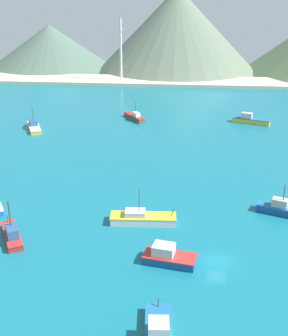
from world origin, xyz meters
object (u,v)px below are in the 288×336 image
Objects in this scene: fishing_boat_12 at (142,218)px; radio_tower at (121,51)px; fishing_boat_6 at (12,234)px; fishing_boat_11 at (159,330)px; fishing_boat_4 at (168,256)px; fishing_boat_3 at (34,126)px; fishing_boat_5 at (135,117)px; fishing_boat_8 at (285,210)px; fishing_boat_10 at (250,120)px.

radio_tower is at bearing 99.81° from fishing_boat_12.
fishing_boat_11 is at bearing -37.95° from fishing_boat_6.
fishing_boat_4 is 124.75m from radio_tower.
fishing_boat_3 is 1.17× the size of fishing_boat_5.
fishing_boat_8 is 1.19× the size of fishing_boat_11.
fishing_boat_11 is (-18.77, -29.57, -0.06)m from fishing_boat_8.
fishing_boat_8 reaches higher than fishing_boat_10.
fishing_boat_3 is 27.77m from fishing_boat_5.
fishing_boat_10 is at bearing -1.27° from fishing_boat_5.
radio_tower is (-23.44, 135.96, 11.35)m from fishing_boat_11.
fishing_boat_11 is at bearing -81.68° from fishing_boat_5.
fishing_boat_6 is at bearing -159.69° from fishing_boat_12.
fishing_boat_12 is at bearing -80.19° from radio_tower.
fishing_boat_8 is at bearing 57.60° from fishing_boat_11.
fishing_boat_10 is 69.10m from radio_tower.
fishing_boat_4 is at bearing -105.58° from fishing_boat_10.
fishing_boat_3 is 1.26× the size of fishing_boat_11.
fishing_boat_5 is 59.72m from fishing_boat_12.
fishing_boat_12 is at bearing -167.91° from fishing_boat_8.
fishing_boat_10 is (0.86, 53.54, 0.07)m from fishing_boat_8.
fishing_boat_11 is at bearing -80.22° from radio_tower.
fishing_boat_8 is 0.92× the size of fishing_boat_12.
fishing_boat_12 reaches higher than fishing_boat_5.
fishing_boat_3 reaches higher than fishing_boat_12.
radio_tower reaches higher than fishing_boat_5.
radio_tower is at bearing 77.66° from fishing_boat_3.
fishing_boat_3 is 1.36× the size of fishing_boat_4.
fishing_boat_4 is 0.86× the size of fishing_boat_5.
fishing_boat_6 reaches higher than fishing_boat_4.
radio_tower is at bearing 101.04° from fishing_boat_4.
fishing_boat_3 is 69.25m from fishing_boat_4.
fishing_boat_10 is at bearing 76.71° from fishing_boat_11.
radio_tower is (-0.65, 118.20, 11.31)m from fishing_boat_6.
fishing_boat_3 is at bearing -102.34° from radio_tower.
fishing_boat_12 is at bearing 99.66° from fishing_boat_11.
fishing_boat_5 is 0.37× the size of radio_tower.
fishing_boat_8 is at bearing -60.24° from fishing_boat_5.
fishing_boat_5 reaches higher than fishing_boat_11.
fishing_boat_8 is (31.02, -54.25, 0.09)m from fishing_boat_5.
fishing_boat_8 is at bearing 12.09° from fishing_boat_12.
fishing_boat_12 reaches higher than fishing_boat_11.
fishing_boat_3 reaches higher than fishing_boat_5.
fishing_boat_11 is at bearing -122.40° from fishing_boat_8.
radio_tower is (-42.20, 106.40, 11.30)m from fishing_boat_8.
fishing_boat_5 is 1.08× the size of fishing_boat_11.
fishing_boat_10 is at bearing 89.08° from fishing_boat_8.
fishing_boat_12 is at bearing 20.31° from fishing_boat_6.
fishing_boat_8 is 115.02m from radio_tower.
fishing_boat_11 is at bearing -91.48° from fishing_boat_4.
fishing_boat_11 is (12.25, -83.82, 0.03)m from fishing_boat_5.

